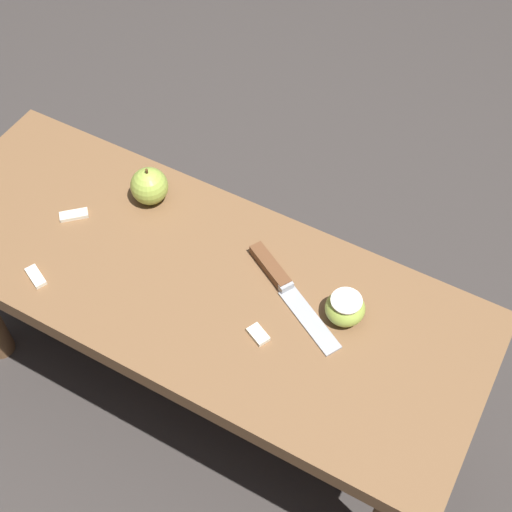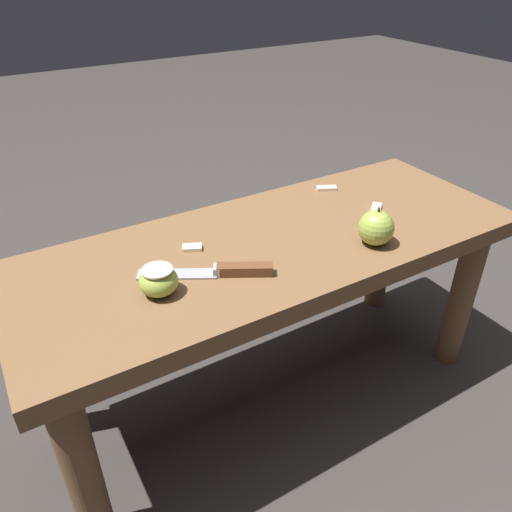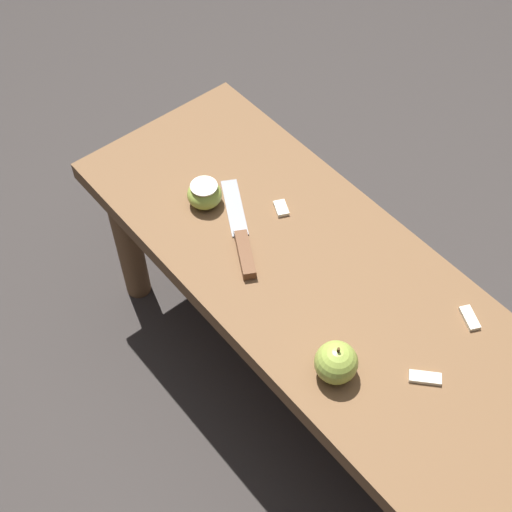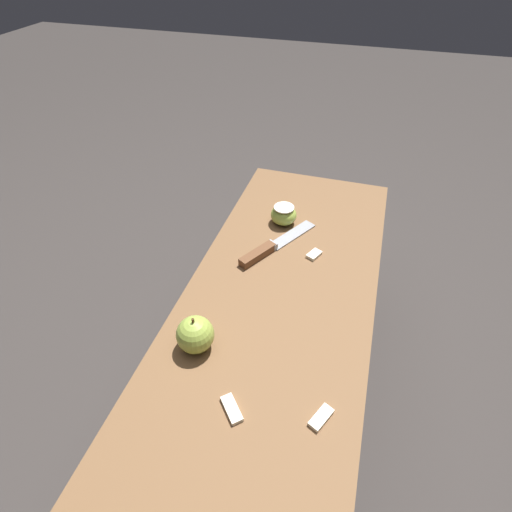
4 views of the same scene
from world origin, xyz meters
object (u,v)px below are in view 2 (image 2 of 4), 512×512
at_px(wooden_bench, 273,270).
at_px(apple_whole, 376,228).
at_px(knife, 226,271).
at_px(apple_cut, 159,281).

xyz_separation_m(wooden_bench, apple_whole, (0.16, -0.12, 0.11)).
distance_m(knife, apple_cut, 0.13).
height_order(wooden_bench, apple_cut, apple_cut).
distance_m(wooden_bench, apple_whole, 0.23).
bearing_deg(knife, wooden_bench, -127.40).
xyz_separation_m(apple_whole, apple_cut, (-0.43, 0.06, -0.01)).
bearing_deg(knife, apple_cut, 25.75).
relative_size(knife, apple_cut, 3.38).
height_order(knife, apple_whole, apple_whole).
bearing_deg(apple_whole, wooden_bench, 144.46).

